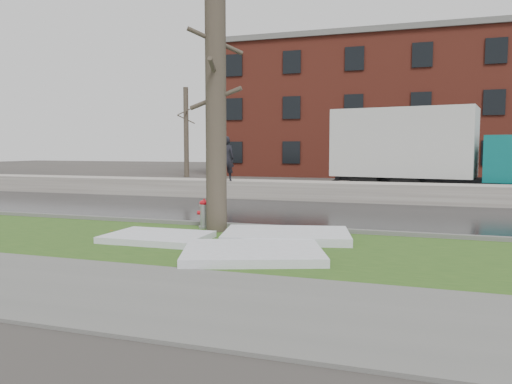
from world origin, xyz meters
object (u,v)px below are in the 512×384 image
(fire_hydrant, at_px, (204,212))
(tree, at_px, (216,101))
(box_truck, at_px, (432,150))
(worker, at_px, (226,159))

(fire_hydrant, bearing_deg, tree, -35.61)
(fire_hydrant, relative_size, tree, 0.12)
(fire_hydrant, distance_m, box_truck, 12.97)
(box_truck, relative_size, worker, 6.33)
(tree, bearing_deg, fire_hydrant, 147.51)
(fire_hydrant, relative_size, box_truck, 0.07)
(tree, distance_m, worker, 8.44)
(box_truck, height_order, worker, box_truck)
(worker, bearing_deg, tree, 91.49)
(worker, bearing_deg, box_truck, -172.14)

